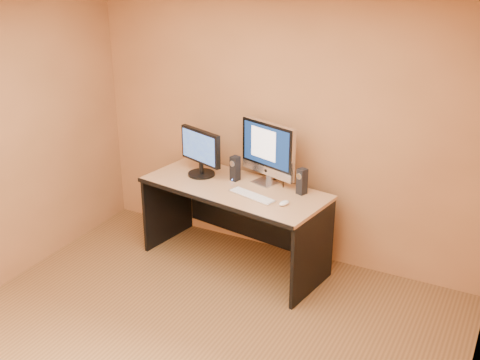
# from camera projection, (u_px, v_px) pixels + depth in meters

# --- Properties ---
(walls) EXTENTS (4.00, 4.00, 2.60)m
(walls) POSITION_uv_depth(u_px,v_px,m) (167.00, 207.00, 4.04)
(walls) COLOR #AC7445
(walls) RESTS_ON ground
(ceiling) EXTENTS (4.00, 4.00, 0.00)m
(ceiling) POSITION_uv_depth(u_px,v_px,m) (156.00, 8.00, 3.54)
(ceiling) COLOR white
(ceiling) RESTS_ON walls
(desk) EXTENTS (1.85, 1.03, 0.81)m
(desk) POSITION_uv_depth(u_px,v_px,m) (234.00, 226.00, 5.75)
(desk) COLOR tan
(desk) RESTS_ON ground
(imac) EXTENTS (0.66, 0.41, 0.60)m
(imac) POSITION_uv_depth(u_px,v_px,m) (266.00, 153.00, 5.56)
(imac) COLOR silver
(imac) RESTS_ON desk
(second_monitor) EXTENTS (0.58, 0.42, 0.46)m
(second_monitor) POSITION_uv_depth(u_px,v_px,m) (201.00, 153.00, 5.77)
(second_monitor) COLOR black
(second_monitor) RESTS_ON desk
(speaker_left) EXTENTS (0.09, 0.09, 0.24)m
(speaker_left) POSITION_uv_depth(u_px,v_px,m) (235.00, 168.00, 5.70)
(speaker_left) COLOR black
(speaker_left) RESTS_ON desk
(speaker_right) EXTENTS (0.10, 0.10, 0.24)m
(speaker_right) POSITION_uv_depth(u_px,v_px,m) (302.00, 181.00, 5.40)
(speaker_right) COLOR black
(speaker_right) RESTS_ON desk
(keyboard) EXTENTS (0.49, 0.25, 0.02)m
(keyboard) POSITION_uv_depth(u_px,v_px,m) (252.00, 196.00, 5.38)
(keyboard) COLOR silver
(keyboard) RESTS_ON desk
(mouse) EXTENTS (0.09, 0.13, 0.04)m
(mouse) POSITION_uv_depth(u_px,v_px,m) (284.00, 203.00, 5.22)
(mouse) COLOR white
(mouse) RESTS_ON desk
(cable_a) EXTENTS (0.10, 0.23, 0.01)m
(cable_a) POSITION_uv_depth(u_px,v_px,m) (283.00, 182.00, 5.69)
(cable_a) COLOR black
(cable_a) RESTS_ON desk
(cable_b) EXTENTS (0.14, 0.15, 0.01)m
(cable_b) POSITION_uv_depth(u_px,v_px,m) (270.00, 180.00, 5.74)
(cable_b) COLOR black
(cable_b) RESTS_ON desk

